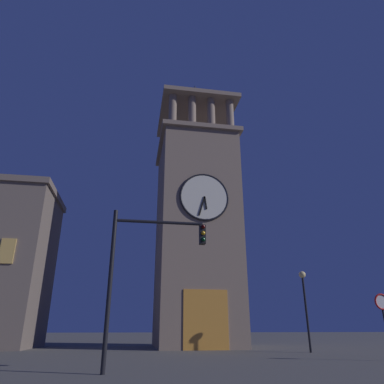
{
  "coord_description": "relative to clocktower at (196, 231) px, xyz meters",
  "views": [
    {
      "loc": [
        6.54,
        26.83,
        1.42
      ],
      "look_at": [
        1.61,
        -2.56,
        13.01
      ],
      "focal_mm": 32.76,
      "sensor_mm": 36.0,
      "label": 1
    }
  ],
  "objects": [
    {
      "name": "clocktower",
      "position": [
        0.0,
        0.0,
        0.0
      ],
      "size": [
        7.01,
        8.46,
        24.78
      ],
      "color": "gray",
      "rests_on": "ground_plane"
    },
    {
      "name": "no_horn_sign",
      "position": [
        -6.8,
        13.35,
        -7.0
      ],
      "size": [
        0.78,
        0.14,
        3.0
      ],
      "color": "black",
      "rests_on": "ground_plane"
    },
    {
      "name": "traffic_signal_near",
      "position": [
        4.87,
        16.29,
        -5.59
      ],
      "size": [
        3.56,
        0.41,
        5.63
      ],
      "color": "black",
      "rests_on": "ground_plane"
    },
    {
      "name": "ground_plane",
      "position": [
        -1.29,
        2.53,
        -9.35
      ],
      "size": [
        200.0,
        200.0,
        0.0
      ],
      "primitive_type": "plane",
      "color": "#56544F"
    },
    {
      "name": "street_lamp",
      "position": [
        -5.9,
        7.23,
        -5.89
      ],
      "size": [
        0.44,
        0.44,
        4.95
      ],
      "color": "black",
      "rests_on": "ground_plane"
    }
  ]
}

